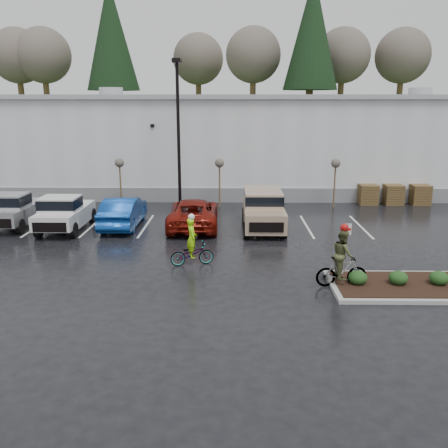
{
  "coord_description": "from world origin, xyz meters",
  "views": [
    {
      "loc": [
        -0.71,
        -17.61,
        6.76
      ],
      "look_at": [
        -1.05,
        3.44,
        1.3
      ],
      "focal_mm": 38.0,
      "sensor_mm": 36.0,
      "label": 1
    }
  ],
  "objects_px": {
    "sapling_west": "(120,165)",
    "lamppost": "(178,119)",
    "pallet_stack_a": "(368,194)",
    "suv_tan": "(263,210)",
    "sapling_mid": "(219,166)",
    "pallet_stack_b": "(393,194)",
    "fire_lane_sign": "(347,243)",
    "car_red": "(194,213)",
    "cyclist_hivis": "(192,249)",
    "sapling_east": "(336,166)",
    "car_blue": "(123,212)",
    "pickup_white": "(67,211)",
    "pickup_silver": "(17,208)",
    "pallet_stack_c": "(420,195)",
    "cyclist_olive": "(342,264)"
  },
  "relations": [
    {
      "from": "sapling_mid",
      "to": "pickup_silver",
      "type": "relative_size",
      "value": 0.62
    },
    {
      "from": "pallet_stack_c",
      "to": "cyclist_olive",
      "type": "relative_size",
      "value": 0.55
    },
    {
      "from": "pallet_stack_a",
      "to": "pickup_silver",
      "type": "relative_size",
      "value": 0.26
    },
    {
      "from": "lamppost",
      "to": "fire_lane_sign",
      "type": "xyz_separation_m",
      "value": [
        7.8,
        -11.8,
        -4.28
      ]
    },
    {
      "from": "pallet_stack_a",
      "to": "car_red",
      "type": "xyz_separation_m",
      "value": [
        -11.3,
        -6.2,
        0.12
      ]
    },
    {
      "from": "pickup_white",
      "to": "car_blue",
      "type": "relative_size",
      "value": 1.02
    },
    {
      "from": "car_red",
      "to": "cyclist_hivis",
      "type": "distance_m",
      "value": 6.31
    },
    {
      "from": "pickup_white",
      "to": "cyclist_olive",
      "type": "bearing_deg",
      "value": -31.95
    },
    {
      "from": "pallet_stack_a",
      "to": "suv_tan",
      "type": "distance_m",
      "value": 9.94
    },
    {
      "from": "pallet_stack_b",
      "to": "cyclist_olive",
      "type": "height_order",
      "value": "cyclist_olive"
    },
    {
      "from": "suv_tan",
      "to": "pallet_stack_b",
      "type": "bearing_deg",
      "value": 35.44
    },
    {
      "from": "pallet_stack_a",
      "to": "car_blue",
      "type": "distance_m",
      "value": 16.39
    },
    {
      "from": "sapling_west",
      "to": "lamppost",
      "type": "bearing_deg",
      "value": -14.04
    },
    {
      "from": "pallet_stack_a",
      "to": "cyclist_olive",
      "type": "xyz_separation_m",
      "value": [
        -5.08,
        -14.82,
        0.21
      ]
    },
    {
      "from": "fire_lane_sign",
      "to": "pallet_stack_c",
      "type": "bearing_deg",
      "value": 59.28
    },
    {
      "from": "suv_tan",
      "to": "cyclist_olive",
      "type": "bearing_deg",
      "value": -73.82
    },
    {
      "from": "pallet_stack_c",
      "to": "fire_lane_sign",
      "type": "height_order",
      "value": "fire_lane_sign"
    },
    {
      "from": "sapling_mid",
      "to": "sapling_east",
      "type": "bearing_deg",
      "value": 0.0
    },
    {
      "from": "car_blue",
      "to": "car_red",
      "type": "distance_m",
      "value": 3.9
    },
    {
      "from": "sapling_east",
      "to": "suv_tan",
      "type": "bearing_deg",
      "value": -131.99
    },
    {
      "from": "sapling_west",
      "to": "sapling_mid",
      "type": "bearing_deg",
      "value": 0.0
    },
    {
      "from": "pallet_stack_b",
      "to": "car_red",
      "type": "relative_size",
      "value": 0.24
    },
    {
      "from": "suv_tan",
      "to": "cyclist_hivis",
      "type": "bearing_deg",
      "value": -119.65
    },
    {
      "from": "lamppost",
      "to": "sapling_mid",
      "type": "xyz_separation_m",
      "value": [
        2.5,
        1.0,
        -2.96
      ]
    },
    {
      "from": "pallet_stack_c",
      "to": "pickup_silver",
      "type": "distance_m",
      "value": 25.43
    },
    {
      "from": "sapling_east",
      "to": "pickup_silver",
      "type": "xyz_separation_m",
      "value": [
        -18.72,
        -4.95,
        -1.75
      ]
    },
    {
      "from": "sapling_mid",
      "to": "pickup_silver",
      "type": "xyz_separation_m",
      "value": [
        -11.22,
        -4.95,
        -1.75
      ]
    },
    {
      "from": "pickup_white",
      "to": "suv_tan",
      "type": "height_order",
      "value": "suv_tan"
    },
    {
      "from": "sapling_west",
      "to": "pickup_silver",
      "type": "distance_m",
      "value": 7.06
    },
    {
      "from": "suv_tan",
      "to": "cyclist_hivis",
      "type": "xyz_separation_m",
      "value": [
        -3.4,
        -5.97,
        -0.33
      ]
    },
    {
      "from": "fire_lane_sign",
      "to": "car_red",
      "type": "bearing_deg",
      "value": 130.99
    },
    {
      "from": "pallet_stack_b",
      "to": "pickup_white",
      "type": "xyz_separation_m",
      "value": [
        -19.87,
        -6.66,
        0.3
      ]
    },
    {
      "from": "suv_tan",
      "to": "sapling_mid",
      "type": "bearing_deg",
      "value": 114.47
    },
    {
      "from": "lamppost",
      "to": "pickup_silver",
      "type": "relative_size",
      "value": 1.77
    },
    {
      "from": "pallet_stack_a",
      "to": "pickup_white",
      "type": "xyz_separation_m",
      "value": [
        -18.17,
        -6.66,
        0.3
      ]
    },
    {
      "from": "pallet_stack_b",
      "to": "pallet_stack_a",
      "type": "bearing_deg",
      "value": 180.0
    },
    {
      "from": "pickup_white",
      "to": "pallet_stack_b",
      "type": "bearing_deg",
      "value": 18.52
    },
    {
      "from": "pallet_stack_b",
      "to": "sapling_mid",
      "type": "bearing_deg",
      "value": -175.11
    },
    {
      "from": "sapling_east",
      "to": "car_blue",
      "type": "relative_size",
      "value": 0.63
    },
    {
      "from": "pallet_stack_b",
      "to": "fire_lane_sign",
      "type": "height_order",
      "value": "fire_lane_sign"
    },
    {
      "from": "sapling_west",
      "to": "car_red",
      "type": "xyz_separation_m",
      "value": [
        5.2,
        -5.2,
        -1.94
      ]
    },
    {
      "from": "pickup_white",
      "to": "cyclist_olive",
      "type": "relative_size",
      "value": 2.13
    },
    {
      "from": "pallet_stack_a",
      "to": "suv_tan",
      "type": "bearing_deg",
      "value": -138.86
    },
    {
      "from": "lamppost",
      "to": "pickup_silver",
      "type": "height_order",
      "value": "lamppost"
    },
    {
      "from": "pallet_stack_c",
      "to": "fire_lane_sign",
      "type": "bearing_deg",
      "value": -120.72
    },
    {
      "from": "pickup_white",
      "to": "cyclist_hivis",
      "type": "distance_m",
      "value": 9.35
    },
    {
      "from": "car_red",
      "to": "suv_tan",
      "type": "height_order",
      "value": "suv_tan"
    },
    {
      "from": "cyclist_hivis",
      "to": "sapling_west",
      "type": "bearing_deg",
      "value": 11.29
    },
    {
      "from": "lamppost",
      "to": "sapling_east",
      "type": "xyz_separation_m",
      "value": [
        10.0,
        1.0,
        -2.96
      ]
    },
    {
      "from": "pickup_white",
      "to": "sapling_west",
      "type": "bearing_deg",
      "value": 73.55
    }
  ]
}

